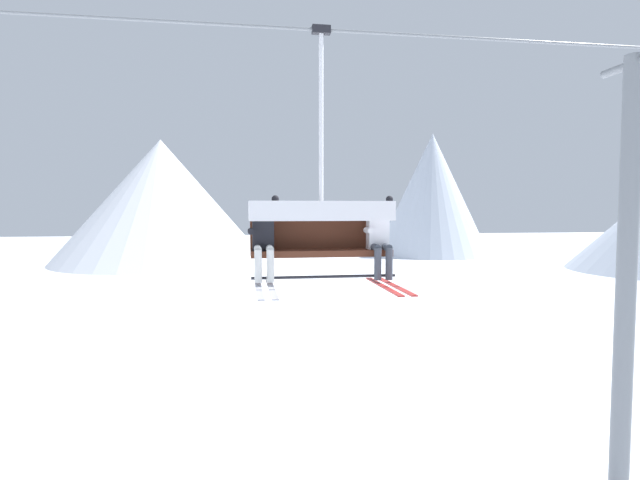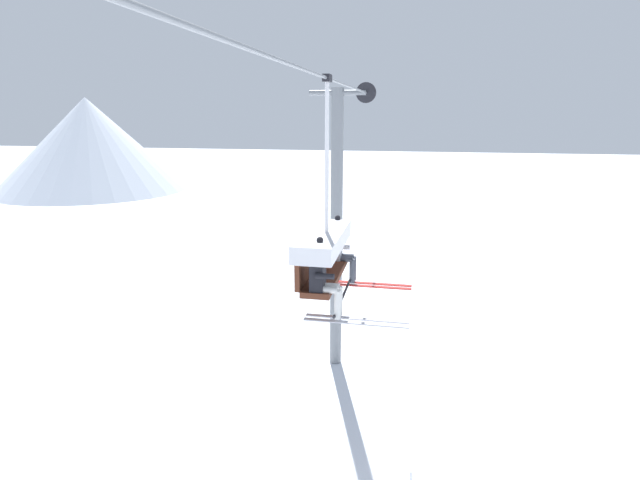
{
  "view_description": "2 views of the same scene",
  "coord_description": "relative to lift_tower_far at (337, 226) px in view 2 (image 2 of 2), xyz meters",
  "views": [
    {
      "loc": [
        0.4,
        -8.39,
        5.58
      ],
      "look_at": [
        1.56,
        -0.95,
        5.12
      ],
      "focal_mm": 28.0,
      "sensor_mm": 36.0,
      "label": 1
    },
    {
      "loc": [
        -6.76,
        -2.33,
        7.73
      ],
      "look_at": [
        1.6,
        -0.68,
        5.56
      ],
      "focal_mm": 28.0,
      "sensor_mm": 36.0,
      "label": 2
    }
  ],
  "objects": [
    {
      "name": "mountain_peak_east",
      "position": [
        31.48,
        30.53,
        0.2
      ],
      "size": [
        18.76,
        18.76,
        9.3
      ],
      "color": "silver",
      "rests_on": "ground_plane"
    },
    {
      "name": "chairlift_chair",
      "position": [
        -6.0,
        -0.71,
        1.0
      ],
      "size": [
        2.21,
        0.74,
        3.79
      ],
      "color": "#512819"
    },
    {
      "name": "lift_tower_far",
      "position": [
        0.0,
        0.0,
        0.0
      ],
      "size": [
        0.36,
        1.88,
        8.56
      ],
      "color": "slate",
      "rests_on": "ground_plane"
    },
    {
      "name": "skier_white",
      "position": [
        -5.1,
        -0.92,
        0.69
      ],
      "size": [
        0.48,
        1.7,
        1.34
      ],
      "color": "silver"
    },
    {
      "name": "lift_cable",
      "position": [
        -8.04,
        -0.78,
        3.83
      ],
      "size": [
        18.09,
        0.05,
        0.05
      ],
      "color": "slate"
    },
    {
      "name": "skier_black",
      "position": [
        -6.89,
        -0.92,
        0.69
      ],
      "size": [
        0.48,
        1.7,
        1.34
      ],
      "color": "black"
    }
  ]
}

